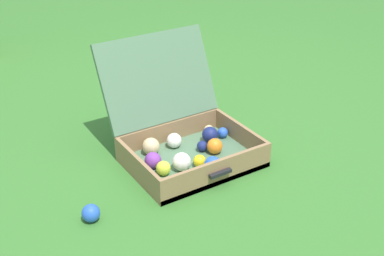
# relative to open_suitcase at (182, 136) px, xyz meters

# --- Properties ---
(ground_plane) EXTENTS (16.00, 16.00, 0.00)m
(ground_plane) POSITION_rel_open_suitcase_xyz_m (0.02, -0.01, -0.11)
(ground_plane) COLOR #336B28
(open_suitcase) EXTENTS (0.58, 0.65, 0.52)m
(open_suitcase) POSITION_rel_open_suitcase_xyz_m (0.00, 0.00, 0.00)
(open_suitcase) COLOR #4C7051
(open_suitcase) RESTS_ON ground
(stray_ball_on_grass) EXTENTS (0.07, 0.07, 0.07)m
(stray_ball_on_grass) POSITION_rel_open_suitcase_xyz_m (-0.56, -0.23, -0.07)
(stray_ball_on_grass) COLOR blue
(stray_ball_on_grass) RESTS_ON ground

